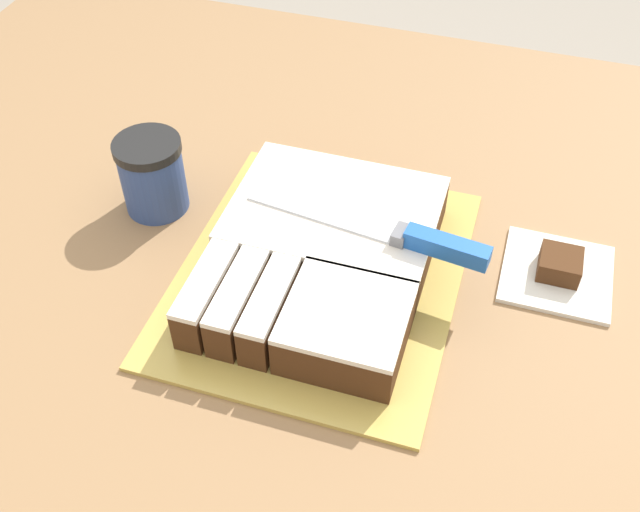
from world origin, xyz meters
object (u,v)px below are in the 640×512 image
cake (323,255)px  cake_board (320,275)px  coffee_cup (152,176)px  knife (414,239)px  brownie (560,264)px

cake → cake_board: bearing=-127.6°
cake → coffee_cup: (-0.24, 0.05, 0.02)m
coffee_cup → knife: bearing=-5.7°
cake_board → brownie: bearing=17.7°
cake_board → coffee_cup: size_ratio=3.85×
cake_board → coffee_cup: 0.25m
cake_board → knife: size_ratio=1.33×
coffee_cup → cake: bearing=-12.5°
brownie → cake: bearing=-162.8°
coffee_cup → brownie: bearing=3.2°
knife → brownie: 0.19m
cake → brownie: 0.28m
knife → coffee_cup: size_ratio=2.89×
knife → cake: bearing=18.6°
cake → coffee_cup: size_ratio=3.05×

